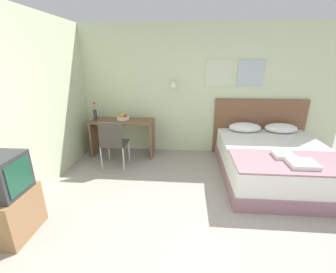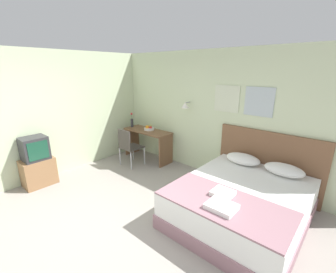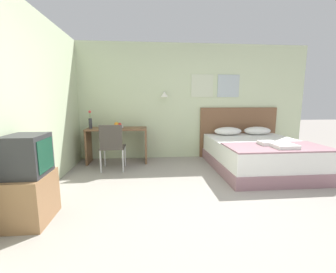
% 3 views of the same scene
% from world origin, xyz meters
% --- Properties ---
extents(ground_plane, '(24.00, 24.00, 0.00)m').
position_xyz_m(ground_plane, '(0.00, 0.00, 0.00)').
color(ground_plane, gray).
extents(wall_back, '(5.77, 0.31, 2.65)m').
position_xyz_m(wall_back, '(0.01, 2.87, 1.33)').
color(wall_back, beige).
rests_on(wall_back, ground_plane).
extents(wall_left, '(0.06, 5.84, 2.65)m').
position_xyz_m(wall_left, '(-2.51, -0.08, 1.32)').
color(wall_left, beige).
rests_on(wall_left, ground_plane).
extents(bed, '(1.76, 2.09, 0.57)m').
position_xyz_m(bed, '(1.26, 1.73, 0.28)').
color(bed, gray).
rests_on(bed, ground_plane).
extents(headboard, '(1.88, 0.06, 1.19)m').
position_xyz_m(headboard, '(1.26, 2.81, 0.60)').
color(headboard, brown).
rests_on(headboard, ground_plane).
extents(pillow_left, '(0.63, 0.38, 0.18)m').
position_xyz_m(pillow_left, '(0.91, 2.54, 0.67)').
color(pillow_left, white).
rests_on(pillow_left, bed).
extents(pillow_right, '(0.63, 0.38, 0.18)m').
position_xyz_m(pillow_right, '(1.62, 2.54, 0.67)').
color(pillow_right, white).
rests_on(pillow_right, bed).
extents(throw_blanket, '(1.71, 0.84, 0.02)m').
position_xyz_m(throw_blanket, '(1.26, 1.12, 0.59)').
color(throw_blanket, gray).
rests_on(throw_blanket, bed).
extents(folded_towel_near_foot, '(0.28, 0.27, 0.06)m').
position_xyz_m(folded_towel_near_foot, '(1.18, 1.27, 0.63)').
color(folded_towel_near_foot, white).
rests_on(folded_towel_near_foot, throw_blanket).
extents(folded_towel_mid_bed, '(0.36, 0.29, 0.06)m').
position_xyz_m(folded_towel_mid_bed, '(1.31, 0.98, 0.63)').
color(folded_towel_mid_bed, white).
rests_on(folded_towel_mid_bed, throw_blanket).
extents(desk, '(1.29, 0.51, 0.77)m').
position_xyz_m(desk, '(-1.60, 2.51, 0.54)').
color(desk, brown).
rests_on(desk, ground_plane).
extents(desk_chair, '(0.46, 0.46, 0.92)m').
position_xyz_m(desk_chair, '(-1.62, 1.88, 0.54)').
color(desk_chair, '#3D3833').
rests_on(desk_chair, ground_plane).
extents(fruit_bowl, '(0.26, 0.26, 0.13)m').
position_xyz_m(fruit_bowl, '(-1.59, 2.56, 0.82)').
color(fruit_bowl, silver).
rests_on(fruit_bowl, desk).
extents(flower_vase, '(0.07, 0.07, 0.39)m').
position_xyz_m(flower_vase, '(-2.15, 2.46, 0.92)').
color(flower_vase, '#333338').
rests_on(flower_vase, desk).
extents(tv_stand, '(0.40, 0.58, 0.55)m').
position_xyz_m(tv_stand, '(-2.26, 0.10, 0.28)').
color(tv_stand, '#8E6642').
rests_on(tv_stand, ground_plane).
extents(television, '(0.39, 0.45, 0.46)m').
position_xyz_m(television, '(-2.26, 0.10, 0.78)').
color(television, '#2D2D30').
rests_on(television, tv_stand).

